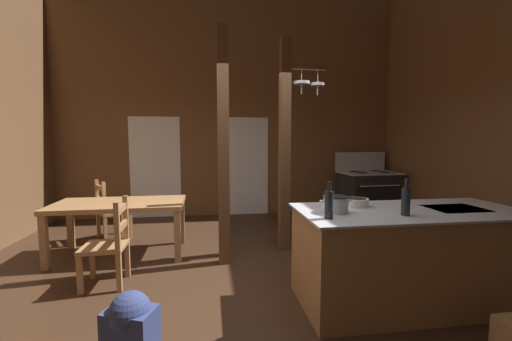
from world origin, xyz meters
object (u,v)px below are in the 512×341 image
ladderback_chair_by_post (110,211)px  ladderback_chair_near_window (109,244)px  backpack (131,333)px  mixing_bowl_on_counter (357,202)px  bottle_tall_on_counter (406,201)px  bottle_short_on_counter (329,204)px  stove_range (368,194)px  stockpot_on_counter (336,204)px  kitchen_island (409,256)px  dining_table (120,208)px

ladderback_chair_by_post → ladderback_chair_near_window: bearing=-74.0°
backpack → mixing_bowl_on_counter: (1.99, 0.89, 0.64)m
ladderback_chair_by_post → backpack: ladderback_chair_by_post is taller
bottle_tall_on_counter → bottle_short_on_counter: bearing=-179.2°
ladderback_chair_by_post → bottle_tall_on_counter: (3.28, -2.74, 0.60)m
ladderback_chair_near_window → ladderback_chair_by_post: bearing=106.0°
stove_range → ladderback_chair_by_post: (-4.80, -0.81, -0.03)m
ladderback_chair_near_window → mixing_bowl_on_counter: (2.55, -0.59, 0.51)m
ladderback_chair_by_post → stockpot_on_counter: stockpot_on_counter is taller
kitchen_island → stockpot_on_counter: stockpot_on_counter is taller
ladderback_chair_near_window → ladderback_chair_by_post: 1.79m
mixing_bowl_on_counter → bottle_tall_on_counter: 0.50m
ladderback_chair_near_window → bottle_short_on_counter: bearing=-26.2°
stove_range → ladderback_chair_by_post: size_ratio=1.39×
kitchen_island → mixing_bowl_on_counter: 0.70m
ladderback_chair_by_post → mixing_bowl_on_counter: mixing_bowl_on_counter is taller
kitchen_island → ladderback_chair_by_post: ladderback_chair_by_post is taller
kitchen_island → bottle_tall_on_counter: size_ratio=6.57×
mixing_bowl_on_counter → stockpot_on_counter: bearing=-144.8°
ladderback_chair_by_post → mixing_bowl_on_counter: bearing=-37.2°
bottle_tall_on_counter → mixing_bowl_on_counter: bearing=119.5°
ladderback_chair_near_window → bottle_tall_on_counter: bearing=-20.0°
dining_table → stockpot_on_counter: stockpot_on_counter is taller
dining_table → backpack: dining_table is taller
ladderback_chair_near_window → stockpot_on_counter: size_ratio=3.10×
ladderback_chair_by_post → backpack: size_ratio=1.59×
bottle_short_on_counter → mixing_bowl_on_counter: bearing=43.3°
stove_range → bottle_tall_on_counter: (-1.52, -3.55, 0.57)m
backpack → bottle_tall_on_counter: 2.39m
mixing_bowl_on_counter → bottle_tall_on_counter: bottle_tall_on_counter is taller
stove_range → bottle_tall_on_counter: stove_range is taller
dining_table → stove_range: bearing=19.7°
backpack → stockpot_on_counter: 1.92m
stove_range → dining_table: 4.72m
ladderback_chair_by_post → bottle_short_on_counter: 3.81m
kitchen_island → stove_range: size_ratio=1.64×
kitchen_island → bottle_tall_on_counter: bottle_tall_on_counter is taller
kitchen_island → stove_range: (1.32, 3.33, 0.02)m
ladderback_chair_near_window → kitchen_island: bearing=-15.1°
ladderback_chair_near_window → backpack: bearing=-69.1°
ladderback_chair_near_window → backpack: 1.59m
ladderback_chair_near_window → backpack: (0.56, -1.48, -0.14)m
ladderback_chair_by_post → stove_range: bearing=9.6°
stove_range → backpack: 5.49m
bottle_short_on_counter → stove_range: bearing=57.9°
ladderback_chair_near_window → bottle_tall_on_counter: (2.79, -1.02, 0.60)m
dining_table → bottle_tall_on_counter: bearing=-33.7°
dining_table → bottle_short_on_counter: 2.98m
mixing_bowl_on_counter → bottle_short_on_counter: size_ratio=0.72×
bottle_tall_on_counter → dining_table: bearing=146.3°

